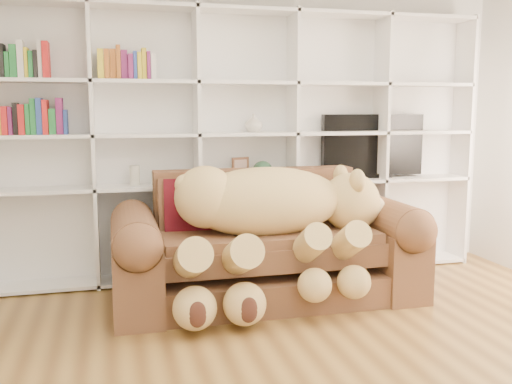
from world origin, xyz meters
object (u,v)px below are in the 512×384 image
object	(u,v)px
teddy_bear	(271,216)
gift_box	(383,285)
tv	(372,146)
sofa	(266,251)

from	to	relation	value
teddy_bear	gift_box	distance (m)	1.09
tv	gift_box	bearing A→B (deg)	-109.78
gift_box	tv	xyz separation A→B (m)	(0.36, 1.01, 1.04)
sofa	tv	size ratio (longest dim) A/B	2.36
teddy_bear	tv	world-z (taller)	tv
gift_box	teddy_bear	bearing A→B (deg)	174.81
gift_box	tv	distance (m)	1.50
tv	sofa	bearing A→B (deg)	-150.26
gift_box	tv	world-z (taller)	tv
teddy_bear	gift_box	bearing A→B (deg)	-3.46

